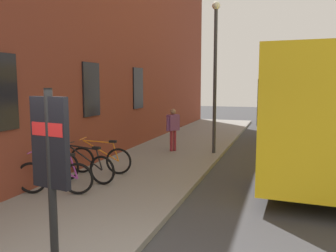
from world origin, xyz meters
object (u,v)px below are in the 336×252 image
bicycle_end_of_row (55,177)px  transit_info_sign (51,155)px  city_bus (317,104)px  pedestrian_near_bus (173,125)px  bicycle_beside_lamp (85,167)px  bicycle_nearest_sign (100,160)px  street_lamp (215,65)px

bicycle_end_of_row → transit_info_sign: (-2.88, -2.14, 1.21)m
city_bus → pedestrian_near_bus: (-0.05, 4.79, -0.85)m
transit_info_sign → pedestrian_near_bus: size_ratio=1.55×
bicycle_beside_lamp → bicycle_nearest_sign: size_ratio=1.01×
bicycle_end_of_row → transit_info_sign: 3.79m
bicycle_end_of_row → transit_info_sign: transit_info_sign is taller
bicycle_nearest_sign → bicycle_end_of_row: bearing=178.0°
bicycle_end_of_row → bicycle_beside_lamp: (1.02, -0.12, 0.00)m
bicycle_nearest_sign → city_bus: bearing=-56.7°
transit_info_sign → bicycle_beside_lamp: bearing=27.4°
bicycle_end_of_row → street_lamp: street_lamp is taller
bicycle_end_of_row → bicycle_nearest_sign: 1.90m
bicycle_beside_lamp → street_lamp: size_ratio=0.34×
bicycle_beside_lamp → transit_info_sign: bearing=-152.6°
bicycle_beside_lamp → city_bus: 7.44m
street_lamp → city_bus: bearing=-91.0°
bicycle_nearest_sign → pedestrian_near_bus: size_ratio=1.13×
transit_info_sign → bicycle_end_of_row: bearing=36.6°
street_lamp → bicycle_nearest_sign: bearing=147.7°
city_bus → street_lamp: 3.55m
bicycle_beside_lamp → street_lamp: street_lamp is taller
bicycle_nearest_sign → pedestrian_near_bus: (3.69, -0.91, 0.56)m
pedestrian_near_bus → street_lamp: 2.62m
bicycle_end_of_row → bicycle_nearest_sign: same height
bicycle_end_of_row → bicycle_beside_lamp: size_ratio=0.97×
bicycle_beside_lamp → city_bus: (4.62, -5.65, 1.41)m
bicycle_nearest_sign → pedestrian_near_bus: bearing=-13.9°
pedestrian_near_bus → bicycle_end_of_row: bearing=170.1°
pedestrian_near_bus → street_lamp: size_ratio=0.30×
city_bus → street_lamp: bearing=89.0°
bicycle_nearest_sign → pedestrian_near_bus: pedestrian_near_bus is taller
transit_info_sign → pedestrian_near_bus: bearing=7.8°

